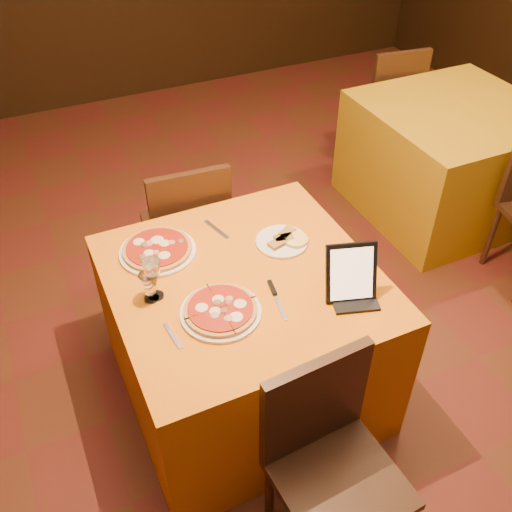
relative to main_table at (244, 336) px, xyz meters
name	(u,v)px	position (x,y,z in m)	size (l,w,h in m)	color
floor	(313,346)	(0.44, 0.09, -0.38)	(6.00, 7.00, 0.01)	#5E2D19
main_table	(244,336)	(0.00, 0.00, 0.00)	(1.10, 1.10, 0.75)	orange
side_table	(448,160)	(1.89, 0.87, 0.00)	(1.10, 1.10, 0.75)	#AB7D0A
chair_main_near	(340,482)	(0.00, -0.83, 0.08)	(0.46, 0.46, 0.91)	black
chair_main_far	(185,226)	(0.00, 0.81, 0.08)	(0.42, 0.42, 0.91)	black
chair_side_far	(383,102)	(1.89, 1.66, 0.08)	(0.37, 0.37, 0.91)	black
pizza_near	(221,311)	(-0.17, -0.16, 0.39)	(0.32, 0.32, 0.03)	white
pizza_far	(157,250)	(-0.28, 0.30, 0.39)	(0.34, 0.34, 0.03)	white
cutlet_dish	(282,241)	(0.25, 0.13, 0.39)	(0.24, 0.24, 0.03)	white
wine_glass	(154,279)	(-0.37, 0.04, 0.47)	(0.09, 0.09, 0.19)	#D0BB76
water_glass	(150,287)	(-0.39, 0.03, 0.44)	(0.07, 0.07, 0.13)	white
tablet	(351,272)	(0.34, -0.28, 0.49)	(0.20, 0.02, 0.24)	black
knife	(278,303)	(0.06, -0.20, 0.38)	(0.20, 0.02, 0.01)	#B7B5BD
fork_near	(173,336)	(-0.38, -0.20, 0.38)	(0.14, 0.02, 0.01)	#B2B3B9
fork_far	(216,229)	(0.02, 0.34, 0.38)	(0.17, 0.02, 0.01)	#AFB1B6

